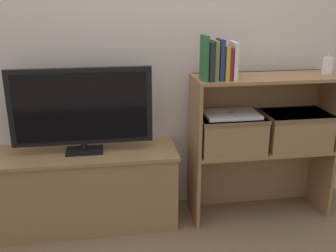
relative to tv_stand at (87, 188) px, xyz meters
name	(u,v)px	position (x,y,z in m)	size (l,w,h in m)	color
ground_plane	(172,232)	(0.51, -0.18, -0.25)	(16.00, 16.00, 0.00)	brown
wall_back	(162,29)	(0.51, 0.22, 0.95)	(10.00, 0.05, 2.40)	beige
tv_stand	(87,188)	(0.00, 0.00, 0.00)	(1.12, 0.39, 0.50)	olive
tv	(82,108)	(0.00, 0.00, 0.52)	(0.83, 0.14, 0.51)	black
bookshelf_lower_tier	(256,168)	(1.12, 0.04, 0.05)	(0.90, 0.31, 0.47)	olive
bookshelf_upper_tier	(261,101)	(1.12, 0.04, 0.51)	(0.90, 0.31, 0.47)	olive
book_forest	(204,58)	(0.71, -0.08, 0.81)	(0.03, 0.12, 0.25)	#286638
book_charcoal	(209,61)	(0.74, -0.08, 0.80)	(0.03, 0.15, 0.22)	#232328
book_olive	(215,60)	(0.77, -0.08, 0.80)	(0.02, 0.12, 0.23)	olive
book_navy	(220,60)	(0.80, -0.08, 0.80)	(0.03, 0.12, 0.23)	navy
book_mustard	(225,62)	(0.83, -0.08, 0.78)	(0.02, 0.14, 0.20)	gold
book_maroon	(228,63)	(0.85, -0.08, 0.78)	(0.02, 0.13, 0.19)	maroon
book_ivory	(233,61)	(0.88, -0.08, 0.79)	(0.02, 0.13, 0.21)	silver
baby_monitor	(327,65)	(1.51, -0.03, 0.74)	(0.05, 0.03, 0.13)	white
storage_basket_left	(230,132)	(0.90, -0.04, 0.34)	(0.41, 0.28, 0.23)	#937047
storage_basket_right	(295,128)	(1.33, -0.04, 0.34)	(0.41, 0.28, 0.23)	#937047
laptop	(231,114)	(0.90, -0.04, 0.46)	(0.33, 0.22, 0.02)	white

